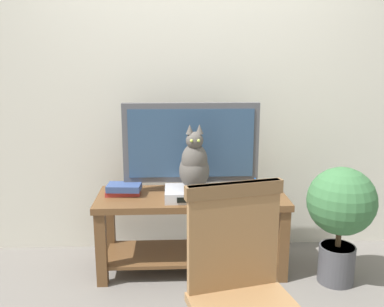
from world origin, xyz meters
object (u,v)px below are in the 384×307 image
potted_plant (341,211)px  cat (195,165)px  tv (191,146)px  wooden_chair (242,283)px  book_stack (124,189)px  media_box (194,193)px  tv_stand (192,219)px

potted_plant → cat: bearing=171.3°
tv → cat: (0.02, -0.18, -0.09)m
wooden_chair → book_stack: (-0.63, 1.20, 0.05)m
tv → book_stack: (-0.47, -0.06, -0.29)m
media_box → wooden_chair: size_ratio=0.41×
media_box → tv_stand: bearing=101.6°
tv_stand → book_stack: book_stack is taller
potted_plant → tv_stand: bearing=166.7°
book_stack → potted_plant: (1.43, -0.26, -0.08)m
tv → potted_plant: tv is taller
tv_stand → media_box: (0.01, -0.07, 0.21)m
tv_stand → potted_plant: size_ratio=1.64×
tv → book_stack: size_ratio=3.80×
book_stack → potted_plant: potted_plant is taller
tv_stand → media_box: size_ratio=3.31×
potted_plant → media_box: bearing=170.5°
media_box → cat: (0.00, -0.01, 0.20)m
cat → wooden_chair: size_ratio=0.46×
tv_stand → wooden_chair: wooden_chair is taller
tv_stand → tv: size_ratio=1.38×
cat → potted_plant: cat is taller
media_box → book_stack: size_ratio=1.58×
tv → media_box: (0.01, -0.17, -0.29)m
tv_stand → cat: (0.02, -0.08, 0.41)m
media_box → wooden_chair: bearing=-82.3°
tv_stand → media_box: bearing=-78.4°
media_box → cat: bearing=-85.3°
tv_stand → cat: cat is taller
tv_stand → cat: bearing=-79.5°
cat → wooden_chair: 1.12m
media_box → book_stack: bearing=168.1°
tv → cat: 0.20m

